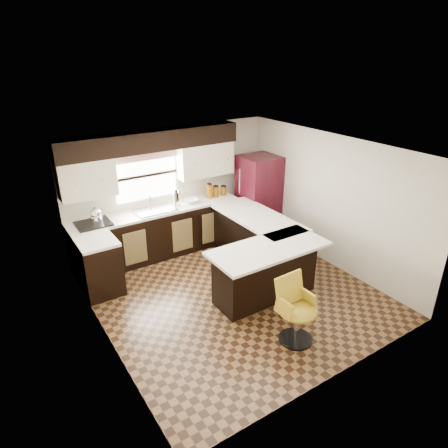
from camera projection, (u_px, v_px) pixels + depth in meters
floor at (233, 293)px, 6.64m from camera, size 4.40×4.40×0.00m
ceiling at (235, 150)px, 5.66m from camera, size 4.40×4.40×0.00m
wall_back at (171, 188)px, 7.83m from camera, size 4.40×0.00×4.40m
wall_front at (344, 296)px, 4.46m from camera, size 4.40×0.00×4.40m
wall_left at (98, 264)px, 5.11m from camera, size 0.00×4.40×4.40m
wall_right at (330, 201)px, 7.19m from camera, size 0.00×4.40×4.40m
base_cab_back at (159, 234)px, 7.69m from camera, size 3.30×0.60×0.90m
base_cab_left at (100, 267)px, 6.52m from camera, size 0.60×0.70×0.90m
counter_back at (157, 211)px, 7.49m from camera, size 3.30×0.60×0.04m
counter_left at (96, 241)px, 6.33m from camera, size 0.60×0.70×0.04m
soffit at (152, 141)px, 7.09m from camera, size 3.40×0.35×0.36m
upper_cab_left at (87, 179)px, 6.69m from camera, size 0.94×0.35×0.64m
upper_cab_right at (205, 159)px, 7.83m from camera, size 1.14×0.35×0.64m
window_pane at (146, 176)px, 7.43m from camera, size 1.20×0.02×0.90m
valance at (145, 155)px, 7.24m from camera, size 1.30×0.06×0.18m
sink at (155, 210)px, 7.44m from camera, size 0.75×0.45×0.03m
dishwasher at (211, 228)px, 7.97m from camera, size 0.58×0.03×0.78m
cooktop at (93, 224)px, 6.87m from camera, size 0.58×0.50×0.02m
peninsula_long at (255, 241)px, 7.38m from camera, size 0.60×1.95×0.90m
peninsula_return at (265, 272)px, 6.37m from camera, size 1.65×0.60×0.90m
counter_pen_long at (258, 217)px, 7.21m from camera, size 0.84×1.95×0.04m
counter_pen_return at (269, 248)px, 6.10m from camera, size 1.89×0.84×0.04m
refrigerator at (258, 197)px, 8.35m from camera, size 0.74×0.71×1.74m
bar_chair at (298, 312)px, 5.38m from camera, size 0.53×0.53×0.96m
kettle at (96, 215)px, 6.84m from camera, size 0.21×0.21×0.28m
percolator at (176, 199)px, 7.63m from camera, size 0.14×0.14×0.28m
mixing_bowl at (191, 201)px, 7.83m from camera, size 0.28×0.28×0.07m
canister_large at (209, 191)px, 8.02m from camera, size 0.12×0.12×0.28m
canister_med at (216, 192)px, 8.11m from camera, size 0.12×0.12×0.21m
canister_small at (223, 191)px, 8.21m from camera, size 0.12×0.12×0.17m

